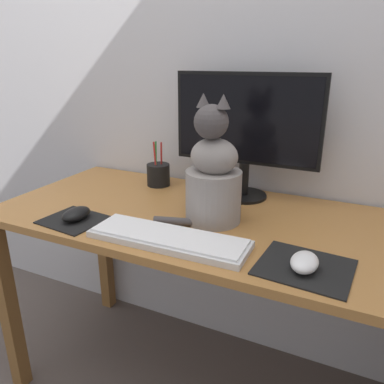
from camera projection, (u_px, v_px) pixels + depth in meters
wall_back at (254, 42)px, 1.30m from camera, size 7.00×0.04×2.50m
desk at (213, 245)px, 1.22m from camera, size 1.44×0.63×0.72m
monitor at (246, 128)px, 1.28m from camera, size 0.51×0.17×0.43m
keyboard at (168, 238)px, 1.02m from camera, size 0.45×0.15×0.02m
mousepad_left at (74, 220)px, 1.16m from camera, size 0.20×0.18×0.00m
mousepad_right at (305, 267)px, 0.89m from camera, size 0.23×0.21×0.00m
computer_mouse_left at (76, 214)px, 1.15m from camera, size 0.07×0.10×0.04m
computer_mouse_right at (304, 262)px, 0.88m from camera, size 0.06×0.10×0.04m
cat at (213, 177)px, 1.11m from camera, size 0.25×0.20×0.38m
pen_cup at (158, 174)px, 1.47m from camera, size 0.09×0.09×0.17m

